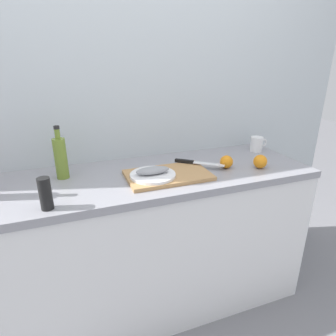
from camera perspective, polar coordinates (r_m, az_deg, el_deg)
name	(u,v)px	position (r m, az deg, el deg)	size (l,w,h in m)	color
ground_plane	(140,303)	(2.08, -5.51, -25.06)	(12.00, 12.00, 0.00)	slate
back_wall	(119,102)	(1.78, -9.74, 12.83)	(3.20, 0.05, 2.50)	silver
kitchen_counter	(138,245)	(1.78, -6.02, -14.96)	(2.00, 0.60, 0.90)	white
cutting_board	(168,175)	(1.53, 0.00, -1.39)	(0.44, 0.27, 0.02)	tan
white_plate	(153,175)	(1.49, -3.03, -1.39)	(0.24, 0.24, 0.01)	white
fish_fillet	(153,170)	(1.48, -3.04, -0.48)	(0.18, 0.08, 0.04)	gray
chef_knife	(193,162)	(1.67, 4.99, 1.15)	(0.24, 0.20, 0.02)	silver
olive_oil_bottle	(61,157)	(1.59, -20.47, 1.99)	(0.06, 0.06, 0.28)	olive
coffee_mug_0	(257,144)	(2.04, 17.17, 4.55)	(0.12, 0.08, 0.10)	white
orange_0	(260,161)	(1.73, 17.77, 1.24)	(0.08, 0.08, 0.08)	orange
orange_1	(226,162)	(1.68, 11.49, 1.22)	(0.07, 0.07, 0.07)	orange
pepper_mill	(45,194)	(1.29, -23.09, -4.70)	(0.05, 0.05, 0.14)	black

